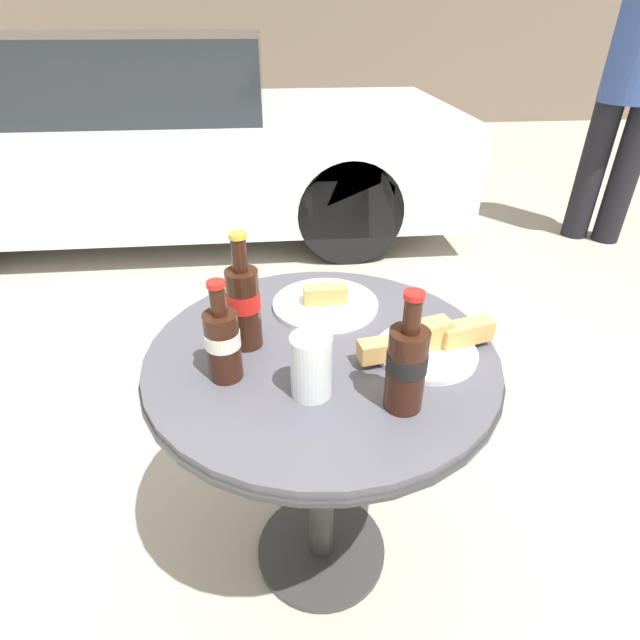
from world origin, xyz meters
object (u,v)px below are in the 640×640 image
(cola_bottle_right, at_px, (406,364))
(bistro_table, at_px, (322,400))
(cola_bottle_left, at_px, (223,341))
(cola_bottle_center, at_px, (244,304))
(lunch_plate_far, at_px, (325,302))
(drinking_glass, at_px, (311,368))
(pedestrian, at_px, (638,74))
(parked_car, at_px, (145,141))
(lunch_plate_near, at_px, (427,344))

(cola_bottle_right, bearing_deg, bistro_table, 124.16)
(cola_bottle_left, relative_size, cola_bottle_center, 0.82)
(lunch_plate_far, bearing_deg, cola_bottle_right, -74.61)
(cola_bottle_left, relative_size, drinking_glass, 1.67)
(bistro_table, bearing_deg, cola_bottle_left, -159.79)
(pedestrian, bearing_deg, parked_car, 169.22)
(bistro_table, xyz_separation_m, drinking_glass, (-0.03, -0.14, 0.20))
(cola_bottle_right, xyz_separation_m, drinking_glass, (-0.16, 0.05, -0.04))
(cola_bottle_right, bearing_deg, pedestrian, 50.44)
(drinking_glass, height_order, lunch_plate_far, drinking_glass)
(cola_bottle_center, height_order, parked_car, parked_car)
(cola_bottle_right, distance_m, cola_bottle_center, 0.36)
(pedestrian, bearing_deg, cola_bottle_left, -135.46)
(cola_bottle_center, distance_m, pedestrian, 3.04)
(lunch_plate_near, xyz_separation_m, lunch_plate_far, (-0.19, 0.21, -0.01))
(cola_bottle_right, distance_m, drinking_glass, 0.17)
(bistro_table, relative_size, cola_bottle_left, 3.62)
(cola_bottle_right, relative_size, pedestrian, 0.13)
(cola_bottle_left, xyz_separation_m, lunch_plate_far, (0.22, 0.25, -0.07))
(cola_bottle_right, distance_m, lunch_plate_far, 0.39)
(bistro_table, relative_size, pedestrian, 0.42)
(lunch_plate_far, relative_size, parked_car, 0.06)
(bistro_table, bearing_deg, lunch_plate_near, -9.65)
(bistro_table, height_order, parked_car, parked_car)
(drinking_glass, height_order, pedestrian, pedestrian)
(lunch_plate_near, distance_m, lunch_plate_far, 0.29)
(cola_bottle_left, relative_size, lunch_plate_near, 0.69)
(cola_bottle_left, height_order, cola_bottle_center, cola_bottle_center)
(lunch_plate_near, height_order, parked_car, parked_car)
(pedestrian, bearing_deg, lunch_plate_far, -135.93)
(cola_bottle_left, xyz_separation_m, drinking_glass, (0.16, -0.07, -0.02))
(cola_bottle_right, xyz_separation_m, lunch_plate_far, (-0.10, 0.37, -0.08))
(cola_bottle_right, relative_size, parked_car, 0.06)
(lunch_plate_near, relative_size, pedestrian, 0.17)
(bistro_table, relative_size, drinking_glass, 6.05)
(cola_bottle_left, xyz_separation_m, cola_bottle_center, (0.04, 0.11, 0.02))
(lunch_plate_near, distance_m, pedestrian, 2.85)
(cola_bottle_left, relative_size, pedestrian, 0.12)
(cola_bottle_right, relative_size, drinking_glass, 1.88)
(cola_bottle_right, xyz_separation_m, parked_car, (-1.04, 2.88, -0.22))
(cola_bottle_right, xyz_separation_m, pedestrian, (1.91, 2.32, 0.21))
(lunch_plate_far, bearing_deg, lunch_plate_near, -48.71)
(lunch_plate_far, height_order, parked_car, parked_car)
(pedestrian, bearing_deg, cola_bottle_center, -136.41)
(lunch_plate_near, height_order, pedestrian, pedestrian)
(parked_car, relative_size, pedestrian, 2.24)
(cola_bottle_left, xyz_separation_m, cola_bottle_right, (0.32, -0.12, 0.01))
(cola_bottle_left, bearing_deg, bistro_table, 20.21)
(cola_bottle_right, bearing_deg, lunch_plate_near, 59.96)
(cola_bottle_center, xyz_separation_m, parked_car, (-0.76, 2.66, -0.23))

